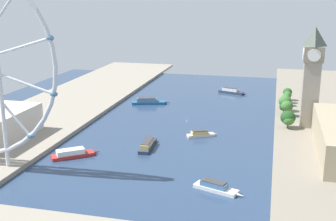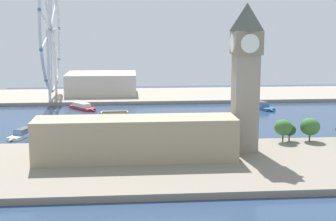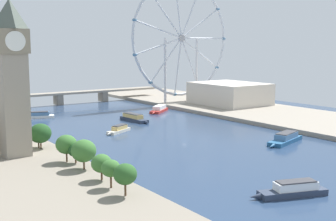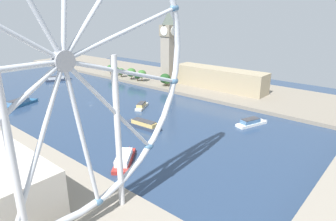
{
  "view_description": "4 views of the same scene",
  "coord_description": "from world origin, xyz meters",
  "px_view_note": "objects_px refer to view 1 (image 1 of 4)",
  "views": [
    {
      "loc": [
        -71.84,
        357.93,
        105.11
      ],
      "look_at": [
        6.05,
        42.21,
        17.41
      ],
      "focal_mm": 47.27,
      "sensor_mm": 36.0,
      "label": 1
    },
    {
      "loc": [
        -346.5,
        71.0,
        68.94
      ],
      "look_at": [
        -20.52,
        43.45,
        11.18
      ],
      "focal_mm": 51.98,
      "sensor_mm": 36.0,
      "label": 2
    },
    {
      "loc": [
        -161.37,
        -211.63,
        57.48
      ],
      "look_at": [
        -1.36,
        15.64,
        16.92
      ],
      "focal_mm": 47.36,
      "sensor_mm": 36.0,
      "label": 3
    },
    {
      "loc": [
        148.5,
        221.22,
        79.48
      ],
      "look_at": [
        -11.05,
        84.21,
        8.29
      ],
      "focal_mm": 31.45,
      "sensor_mm": 36.0,
      "label": 4
    }
  ],
  "objects_px": {
    "tour_boat_0": "(148,144)",
    "tour_boat_2": "(148,101)",
    "tour_boat_3": "(201,134)",
    "parliament_block": "(335,137)",
    "tour_boat_4": "(216,187)",
    "tour_boat_5": "(231,91)",
    "tour_boat_1": "(72,154)",
    "clock_tower": "(312,76)"
  },
  "relations": [
    {
      "from": "tour_boat_5",
      "to": "tour_boat_3",
      "type": "bearing_deg",
      "value": -72.99
    },
    {
      "from": "tour_boat_2",
      "to": "tour_boat_3",
      "type": "height_order",
      "value": "tour_boat_2"
    },
    {
      "from": "tour_boat_3",
      "to": "tour_boat_5",
      "type": "relative_size",
      "value": 0.73
    },
    {
      "from": "parliament_block",
      "to": "tour_boat_1",
      "type": "relative_size",
      "value": 3.45
    },
    {
      "from": "parliament_block",
      "to": "tour_boat_2",
      "type": "height_order",
      "value": "parliament_block"
    },
    {
      "from": "tour_boat_0",
      "to": "tour_boat_3",
      "type": "height_order",
      "value": "tour_boat_0"
    },
    {
      "from": "tour_boat_3",
      "to": "tour_boat_4",
      "type": "xyz_separation_m",
      "value": [
        -23.8,
        90.17,
        0.13
      ]
    },
    {
      "from": "tour_boat_1",
      "to": "tour_boat_3",
      "type": "bearing_deg",
      "value": 2.1
    },
    {
      "from": "clock_tower",
      "to": "tour_boat_0",
      "type": "bearing_deg",
      "value": 32.39
    },
    {
      "from": "parliament_block",
      "to": "tour_boat_1",
      "type": "xyz_separation_m",
      "value": [
        166.55,
        41.34,
        -11.21
      ]
    },
    {
      "from": "parliament_block",
      "to": "tour_boat_4",
      "type": "relative_size",
      "value": 3.44
    },
    {
      "from": "parliament_block",
      "to": "tour_boat_3",
      "type": "bearing_deg",
      "value": -12.8
    },
    {
      "from": "parliament_block",
      "to": "tour_boat_2",
      "type": "relative_size",
      "value": 2.69
    },
    {
      "from": "clock_tower",
      "to": "tour_boat_3",
      "type": "relative_size",
      "value": 3.33
    },
    {
      "from": "tour_boat_1",
      "to": "tour_boat_5",
      "type": "bearing_deg",
      "value": 31.33
    },
    {
      "from": "tour_boat_2",
      "to": "tour_boat_5",
      "type": "relative_size",
      "value": 1.17
    },
    {
      "from": "tour_boat_1",
      "to": "tour_boat_3",
      "type": "distance_m",
      "value": 97.17
    },
    {
      "from": "tour_boat_1",
      "to": "tour_boat_4",
      "type": "bearing_deg",
      "value": -53.56
    },
    {
      "from": "tour_boat_0",
      "to": "tour_boat_4",
      "type": "height_order",
      "value": "tour_boat_0"
    },
    {
      "from": "tour_boat_0",
      "to": "tour_boat_2",
      "type": "height_order",
      "value": "tour_boat_2"
    },
    {
      "from": "clock_tower",
      "to": "tour_boat_1",
      "type": "bearing_deg",
      "value": 32.88
    },
    {
      "from": "tour_boat_0",
      "to": "tour_boat_2",
      "type": "bearing_deg",
      "value": 12.81
    },
    {
      "from": "tour_boat_5",
      "to": "tour_boat_1",
      "type": "bearing_deg",
      "value": -91.26
    },
    {
      "from": "parliament_block",
      "to": "tour_boat_4",
      "type": "distance_m",
      "value": 97.83
    },
    {
      "from": "clock_tower",
      "to": "tour_boat_0",
      "type": "xyz_separation_m",
      "value": [
        110.18,
        69.9,
        -40.82
      ]
    },
    {
      "from": "tour_boat_5",
      "to": "parliament_block",
      "type": "bearing_deg",
      "value": -44.05
    },
    {
      "from": "clock_tower",
      "to": "tour_boat_3",
      "type": "distance_m",
      "value": 96.07
    },
    {
      "from": "tour_boat_0",
      "to": "tour_boat_1",
      "type": "relative_size",
      "value": 1.22
    },
    {
      "from": "clock_tower",
      "to": "tour_boat_2",
      "type": "relative_size",
      "value": 2.09
    },
    {
      "from": "tour_boat_3",
      "to": "parliament_block",
      "type": "bearing_deg",
      "value": -40.63
    },
    {
      "from": "tour_boat_2",
      "to": "tour_boat_3",
      "type": "xyz_separation_m",
      "value": [
        -66.11,
        85.89,
        -0.51
      ]
    },
    {
      "from": "parliament_block",
      "to": "tour_boat_2",
      "type": "xyz_separation_m",
      "value": [
        158.02,
        -106.77,
        -11.02
      ]
    },
    {
      "from": "parliament_block",
      "to": "tour_boat_4",
      "type": "bearing_deg",
      "value": 45.49
    },
    {
      "from": "tour_boat_3",
      "to": "tour_boat_5",
      "type": "xyz_separation_m",
      "value": [
        -7.1,
        -151.12,
        0.48
      ]
    },
    {
      "from": "parliament_block",
      "to": "tour_boat_0",
      "type": "height_order",
      "value": "parliament_block"
    },
    {
      "from": "parliament_block",
      "to": "tour_boat_4",
      "type": "xyz_separation_m",
      "value": [
        68.12,
        69.29,
        -11.39
      ]
    },
    {
      "from": "tour_boat_3",
      "to": "tour_boat_5",
      "type": "bearing_deg",
      "value": 59.48
    },
    {
      "from": "parliament_block",
      "to": "tour_boat_1",
      "type": "bearing_deg",
      "value": 13.94
    },
    {
      "from": "tour_boat_0",
      "to": "tour_boat_5",
      "type": "bearing_deg",
      "value": -15.23
    },
    {
      "from": "tour_boat_3",
      "to": "tour_boat_5",
      "type": "distance_m",
      "value": 151.29
    },
    {
      "from": "tour_boat_5",
      "to": "tour_boat_0",
      "type": "bearing_deg",
      "value": -82.16
    },
    {
      "from": "tour_boat_4",
      "to": "tour_boat_5",
      "type": "xyz_separation_m",
      "value": [
        16.7,
        -241.29,
        0.34
      ]
    }
  ]
}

